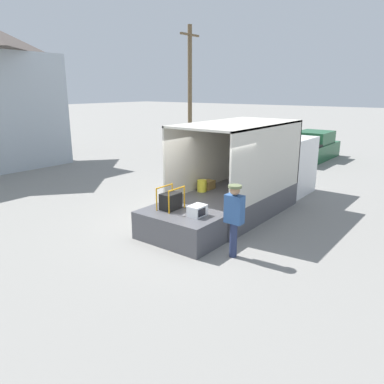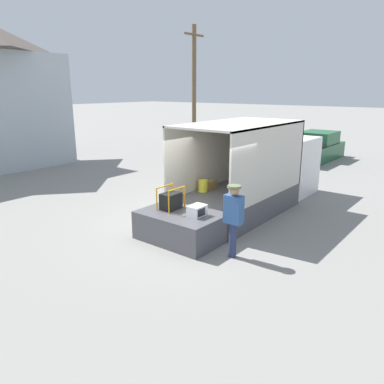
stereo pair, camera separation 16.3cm
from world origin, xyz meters
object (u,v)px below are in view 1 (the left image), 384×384
at_px(box_truck, 261,177).
at_px(portable_generator, 171,201).
at_px(pickup_truck_green, 310,148).
at_px(utility_pole, 190,86).
at_px(worker_person, 234,213).
at_px(microwave, 197,211).

relative_size(box_truck, portable_generator, 9.66).
distance_m(portable_generator, pickup_truck_green, 13.52).
bearing_deg(box_truck, utility_pole, 49.35).
bearing_deg(worker_person, portable_generator, 86.22).
bearing_deg(box_truck, portable_generator, 174.66).
bearing_deg(box_truck, worker_person, -159.82).
distance_m(portable_generator, utility_pole, 15.85).
height_order(microwave, worker_person, worker_person).
bearing_deg(pickup_truck_green, portable_generator, -174.90).
height_order(portable_generator, utility_pole, utility_pole).
bearing_deg(utility_pole, worker_person, -138.59).
relative_size(box_truck, microwave, 14.02).
xyz_separation_m(box_truck, portable_generator, (-4.37, 0.41, 0.08)).
distance_m(box_truck, pickup_truck_green, 9.24).
relative_size(microwave, pickup_truck_green, 0.09).
distance_m(portable_generator, worker_person, 2.07).
bearing_deg(pickup_truck_green, microwave, -171.11).
bearing_deg(portable_generator, pickup_truck_green, 5.10).
height_order(microwave, pickup_truck_green, pickup_truck_green).
bearing_deg(microwave, portable_generator, 88.09).
distance_m(box_truck, portable_generator, 4.39).
height_order(microwave, utility_pole, utility_pole).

